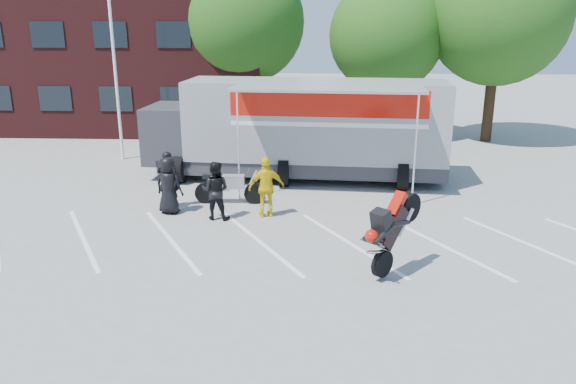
# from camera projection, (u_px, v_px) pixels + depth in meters

# --- Properties ---
(ground) EXTENTS (100.00, 100.00, 0.00)m
(ground) POSITION_uv_depth(u_px,v_px,m) (248.00, 256.00, 14.04)
(ground) COLOR gray
(ground) RESTS_ON ground
(parking_bay_lines) EXTENTS (18.09, 13.33, 0.01)m
(parking_bay_lines) POSITION_uv_depth(u_px,v_px,m) (252.00, 241.00, 14.99)
(parking_bay_lines) COLOR white
(parking_bay_lines) RESTS_ON ground
(office_building) EXTENTS (18.00, 8.00, 7.00)m
(office_building) POSITION_uv_depth(u_px,v_px,m) (103.00, 61.00, 30.64)
(office_building) COLOR #401415
(office_building) RESTS_ON ground
(flagpole) EXTENTS (1.61, 0.12, 8.00)m
(flagpole) POSITION_uv_depth(u_px,v_px,m) (118.00, 36.00, 22.38)
(flagpole) COLOR white
(flagpole) RESTS_ON ground
(tree_left) EXTENTS (6.12, 6.12, 8.64)m
(tree_left) POSITION_uv_depth(u_px,v_px,m) (243.00, 22.00, 27.76)
(tree_left) COLOR #382314
(tree_left) RESTS_ON ground
(tree_mid) EXTENTS (5.44, 5.44, 7.68)m
(tree_mid) POSITION_uv_depth(u_px,v_px,m) (386.00, 36.00, 26.68)
(tree_mid) COLOR #382314
(tree_mid) RESTS_ON ground
(tree_right) EXTENTS (6.46, 6.46, 9.12)m
(tree_right) POSITION_uv_depth(u_px,v_px,m) (499.00, 15.00, 25.70)
(tree_right) COLOR #382314
(tree_right) RESTS_ON ground
(transporter_truck) EXTENTS (11.69, 6.25, 3.61)m
(transporter_truck) POSITION_uv_depth(u_px,v_px,m) (302.00, 178.00, 20.98)
(transporter_truck) COLOR gray
(transporter_truck) RESTS_ON ground
(parked_motorcycle) EXTENTS (2.33, 0.82, 1.21)m
(parked_motorcycle) POSITION_uv_depth(u_px,v_px,m) (231.00, 203.00, 18.12)
(parked_motorcycle) COLOR #B1B1B6
(parked_motorcycle) RESTS_ON ground
(stunt_bike_rider) EXTENTS (1.83, 1.89, 2.11)m
(stunt_bike_rider) POSITION_uv_depth(u_px,v_px,m) (400.00, 270.00, 13.29)
(stunt_bike_rider) COLOR black
(stunt_bike_rider) RESTS_ON ground
(spectator_leather_a) EXTENTS (0.97, 0.76, 1.75)m
(spectator_leather_a) POSITION_uv_depth(u_px,v_px,m) (169.00, 185.00, 16.96)
(spectator_leather_a) COLOR black
(spectator_leather_a) RESTS_ON ground
(spectator_leather_b) EXTENTS (0.70, 0.49, 1.81)m
(spectator_leather_b) POSITION_uv_depth(u_px,v_px,m) (168.00, 180.00, 17.45)
(spectator_leather_b) COLOR black
(spectator_leather_b) RESTS_ON ground
(spectator_leather_c) EXTENTS (0.93, 0.76, 1.75)m
(spectator_leather_c) POSITION_uv_depth(u_px,v_px,m) (215.00, 190.00, 16.46)
(spectator_leather_c) COLOR black
(spectator_leather_c) RESTS_ON ground
(spectator_hivis) EXTENTS (1.15, 0.74, 1.83)m
(spectator_hivis) POSITION_uv_depth(u_px,v_px,m) (266.00, 187.00, 16.65)
(spectator_hivis) COLOR yellow
(spectator_hivis) RESTS_ON ground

